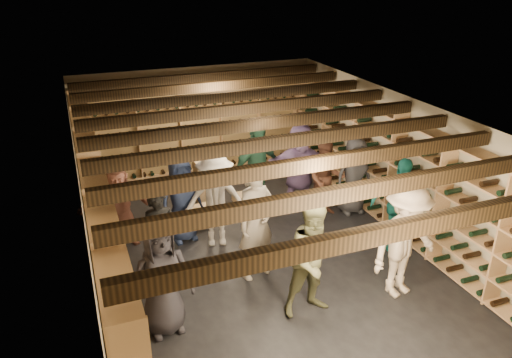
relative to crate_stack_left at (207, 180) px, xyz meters
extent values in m
plane|color=black|center=(0.30, -2.28, -0.42)|extent=(8.00, 8.00, 0.00)
cube|color=tan|center=(0.30, 1.72, 0.78)|extent=(5.50, 0.02, 2.40)
cube|color=tan|center=(0.30, -6.28, 0.78)|extent=(5.50, 0.02, 2.40)
cube|color=tan|center=(-2.45, -2.28, 0.78)|extent=(0.02, 8.00, 2.40)
cube|color=tan|center=(3.05, -2.28, 0.78)|extent=(0.02, 8.00, 2.40)
cube|color=beige|center=(0.30, -2.28, 1.98)|extent=(5.50, 8.00, 0.01)
cube|color=black|center=(0.30, -5.78, 1.83)|extent=(5.40, 0.12, 0.18)
cube|color=black|center=(0.30, -4.91, 1.83)|extent=(5.40, 0.12, 0.18)
cube|color=black|center=(0.30, -4.03, 1.83)|extent=(5.40, 0.12, 0.18)
cube|color=black|center=(0.30, -3.16, 1.83)|extent=(5.40, 0.12, 0.18)
cube|color=black|center=(0.30, -2.28, 1.83)|extent=(5.40, 0.12, 0.18)
cube|color=black|center=(0.30, -1.41, 1.83)|extent=(5.40, 0.12, 0.18)
cube|color=black|center=(0.30, -0.53, 1.83)|extent=(5.40, 0.12, 0.18)
cube|color=black|center=(0.30, 0.34, 1.83)|extent=(5.40, 0.12, 0.18)
cube|color=black|center=(0.30, 1.22, 1.83)|extent=(5.40, 0.12, 0.18)
cube|color=#A87951|center=(-2.27, -2.28, 0.65)|extent=(0.32, 7.50, 2.15)
cube|color=#A87951|center=(2.87, -2.28, 0.65)|extent=(0.32, 7.50, 2.15)
cube|color=#A87951|center=(0.30, 1.55, 0.65)|extent=(4.70, 0.30, 2.15)
cube|color=tan|center=(0.00, 0.00, -0.34)|extent=(0.53, 0.37, 0.17)
cube|color=tan|center=(0.00, 0.00, -0.17)|extent=(0.53, 0.37, 0.17)
cube|color=tan|center=(0.00, 0.00, 0.00)|extent=(0.53, 0.37, 0.17)
cube|color=tan|center=(0.00, 0.00, 0.17)|extent=(0.53, 0.37, 0.17)
cube|color=tan|center=(0.00, 0.00, 0.34)|extent=(0.53, 0.37, 0.17)
cube|color=tan|center=(-0.45, -0.98, -0.34)|extent=(0.54, 0.40, 0.17)
cube|color=tan|center=(-0.45, -0.98, -0.17)|extent=(0.54, 0.40, 0.17)
cube|color=tan|center=(0.69, -0.41, -0.34)|extent=(0.51, 0.35, 0.17)
imported|color=black|center=(-1.64, -3.66, 0.39)|extent=(0.86, 0.62, 1.64)
imported|color=black|center=(-1.43, -2.51, 0.33)|extent=(0.57, 0.40, 1.50)
imported|color=brown|center=(0.37, -4.02, 0.43)|extent=(0.85, 0.67, 1.72)
imported|color=beige|center=(1.77, -4.11, 0.45)|extent=(1.23, 0.84, 1.76)
imported|color=teal|center=(2.48, -2.99, 0.39)|extent=(1.04, 0.71, 1.64)
imported|color=brown|center=(-1.88, -1.21, 0.32)|extent=(1.38, 0.46, 1.48)
imported|color=#1D2849|center=(-0.85, -1.41, 0.35)|extent=(0.84, 0.62, 1.55)
imported|color=gray|center=(-0.04, -2.89, 0.49)|extent=(0.77, 0.62, 1.84)
imported|color=#47291C|center=(1.94, -1.45, 0.32)|extent=(0.88, 0.80, 1.49)
imported|color=#BBB5AC|center=(-0.35, -1.80, 0.42)|extent=(1.21, 0.88, 1.69)
imported|color=#214A37|center=(0.71, -0.98, 0.50)|extent=(1.17, 0.78, 1.84)
imported|color=slate|center=(1.62, -0.98, 0.44)|extent=(1.66, 0.78, 1.72)
imported|color=#2D2D32|center=(2.48, -1.56, 0.34)|extent=(0.77, 0.52, 1.52)
camera|label=1|loc=(-2.42, -9.07, 4.13)|focal=35.00mm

